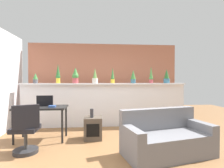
% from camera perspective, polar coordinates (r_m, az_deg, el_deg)
% --- Properties ---
extents(ground_plane, '(12.00, 12.00, 0.00)m').
position_cam_1_polar(ground_plane, '(3.47, -0.40, -21.51)').
color(ground_plane, brown).
extents(divider_wall, '(4.70, 0.16, 1.21)m').
position_cam_1_polar(divider_wall, '(5.25, -2.24, -6.81)').
color(divider_wall, silver).
rests_on(divider_wall, ground).
extents(plant_shelf, '(4.70, 0.28, 0.04)m').
position_cam_1_polar(plant_shelf, '(5.16, -2.23, 0.04)').
color(plant_shelf, silver).
rests_on(plant_shelf, divider_wall).
extents(brick_wall_behind, '(4.70, 0.10, 2.50)m').
position_cam_1_polar(brick_wall_behind, '(5.80, -2.55, 0.34)').
color(brick_wall_behind, '#AD664C').
rests_on(brick_wall_behind, ground).
extents(potted_plant_0, '(0.13, 0.13, 0.29)m').
position_cam_1_polar(potted_plant_0, '(5.40, -23.21, 1.72)').
color(potted_plant_0, '#4C4C51').
rests_on(potted_plant_0, plant_shelf).
extents(potted_plant_1, '(0.13, 0.13, 0.55)m').
position_cam_1_polar(potted_plant_1, '(5.30, -16.82, 2.99)').
color(potted_plant_1, gold).
rests_on(potted_plant_1, plant_shelf).
extents(potted_plant_2, '(0.18, 0.18, 0.45)m').
position_cam_1_polar(potted_plant_2, '(5.19, -11.59, 2.62)').
color(potted_plant_2, '#B7474C').
rests_on(potted_plant_2, plant_shelf).
extents(potted_plant_3, '(0.16, 0.16, 0.43)m').
position_cam_1_polar(potted_plant_3, '(5.12, -5.45, 2.26)').
color(potted_plant_3, silver).
rests_on(potted_plant_3, plant_shelf).
extents(potted_plant_4, '(0.11, 0.11, 0.46)m').
position_cam_1_polar(potted_plant_4, '(5.20, 0.20, 2.37)').
color(potted_plant_4, gold).
rests_on(potted_plant_4, plant_shelf).
extents(potted_plant_5, '(0.15, 0.15, 0.38)m').
position_cam_1_polar(potted_plant_5, '(5.23, 6.76, 2.36)').
color(potted_plant_5, '#386B84').
rests_on(potted_plant_5, plant_shelf).
extents(potted_plant_6, '(0.12, 0.12, 0.50)m').
position_cam_1_polar(potted_plant_6, '(5.40, 12.34, 2.57)').
color(potted_plant_6, '#B7474C').
rests_on(potted_plant_6, plant_shelf).
extents(potted_plant_7, '(0.18, 0.18, 0.42)m').
position_cam_1_polar(potted_plant_7, '(5.60, 17.00, 2.28)').
color(potted_plant_7, '#386B84').
rests_on(potted_plant_7, plant_shelf).
extents(desk, '(1.10, 0.60, 0.75)m').
position_cam_1_polar(desk, '(4.33, -21.59, -7.83)').
color(desk, black).
rests_on(desk, ground).
extents(tv_monitor, '(0.36, 0.04, 0.24)m').
position_cam_1_polar(tv_monitor, '(4.37, -20.64, -5.03)').
color(tv_monitor, black).
rests_on(tv_monitor, desk).
extents(office_chair, '(0.51, 0.51, 0.91)m').
position_cam_1_polar(office_chair, '(3.70, -25.80, -13.83)').
color(office_chair, '#262628').
rests_on(office_chair, ground).
extents(side_cube_shelf, '(0.40, 0.41, 0.50)m').
position_cam_1_polar(side_cube_shelf, '(4.22, -6.06, -13.77)').
color(side_cube_shelf, '#4C4238').
rests_on(side_cube_shelf, ground).
extents(vase_on_shelf, '(0.08, 0.08, 0.20)m').
position_cam_1_polar(vase_on_shelf, '(4.10, -6.47, -9.21)').
color(vase_on_shelf, '#2D2D33').
rests_on(vase_on_shelf, side_cube_shelf).
extents(book_on_desk, '(0.14, 0.13, 0.04)m').
position_cam_1_polar(book_on_desk, '(4.15, -18.52, -6.78)').
color(book_on_desk, '#2D4C8C').
rests_on(book_on_desk, desk).
extents(couch, '(1.69, 1.09, 0.80)m').
position_cam_1_polar(couch, '(3.51, 16.81, -16.38)').
color(couch, slate).
rests_on(couch, ground).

